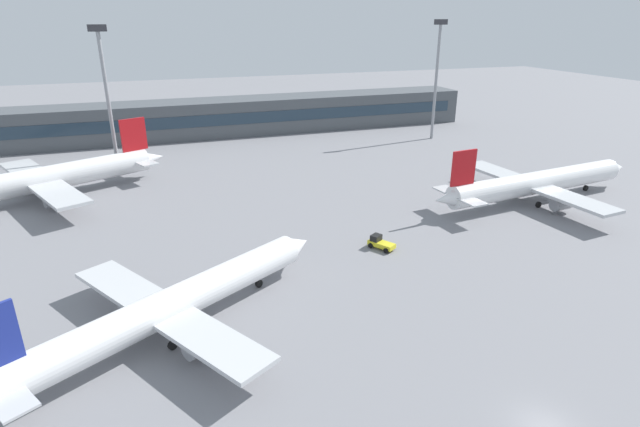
# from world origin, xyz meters

# --- Properties ---
(ground_plane) EXTENTS (400.00, 400.00, 0.00)m
(ground_plane) POSITION_xyz_m (0.00, 40.00, 0.00)
(ground_plane) COLOR gray
(terminal_building) EXTENTS (119.93, 12.13, 9.00)m
(terminal_building) POSITION_xyz_m (0.00, 108.99, 4.50)
(terminal_building) COLOR #4C5156
(terminal_building) RESTS_ON ground_plane
(airplane_near) EXTENTS (34.96, 25.46, 9.63)m
(airplane_near) POSITION_xyz_m (-25.18, 22.24, 2.93)
(airplane_near) COLOR white
(airplane_near) RESTS_ON ground_plane
(airplane_mid) EXTENTS (42.32, 29.65, 10.46)m
(airplane_mid) POSITION_xyz_m (34.77, 40.79, 3.19)
(airplane_mid) COLOR white
(airplane_mid) RESTS_ON ground_plane
(airplane_far) EXTENTS (43.90, 31.62, 11.53)m
(airplane_far) POSITION_xyz_m (-44.45, 68.06, 3.52)
(airplane_far) COLOR silver
(airplane_far) RESTS_ON ground_plane
(baggage_tug_yellow) EXTENTS (3.15, 3.86, 1.75)m
(baggage_tug_yellow) POSITION_xyz_m (1.94, 32.62, 0.80)
(baggage_tug_yellow) COLOR yellow
(baggage_tug_yellow) RESTS_ON ground_plane
(floodlight_tower_west) EXTENTS (3.20, 0.80, 28.21)m
(floodlight_tower_west) POSITION_xyz_m (42.44, 86.92, 16.16)
(floodlight_tower_west) COLOR gray
(floodlight_tower_west) RESTS_ON ground_plane
(floodlight_tower_east) EXTENTS (3.20, 0.80, 27.52)m
(floodlight_tower_east) POSITION_xyz_m (-31.65, 80.34, 15.81)
(floodlight_tower_east) COLOR gray
(floodlight_tower_east) RESTS_ON ground_plane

